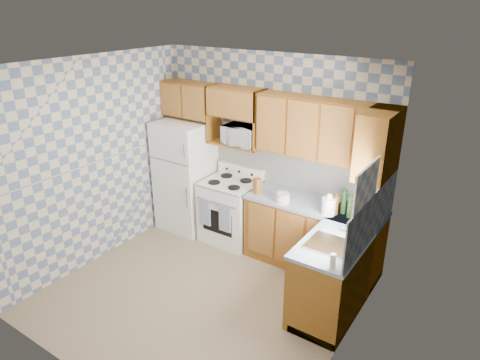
# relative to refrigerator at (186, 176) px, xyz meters

# --- Properties ---
(floor) EXTENTS (3.40, 3.40, 0.00)m
(floor) POSITION_rel_refrigerator_xyz_m (1.27, -1.25, -0.84)
(floor) COLOR #7D664C
(floor) RESTS_ON ground
(back_wall) EXTENTS (3.40, 0.02, 2.70)m
(back_wall) POSITION_rel_refrigerator_xyz_m (1.27, 0.35, 0.51)
(back_wall) COLOR slate
(back_wall) RESTS_ON ground
(right_wall) EXTENTS (0.02, 3.20, 2.70)m
(right_wall) POSITION_rel_refrigerator_xyz_m (2.97, -1.25, 0.51)
(right_wall) COLOR slate
(right_wall) RESTS_ON ground
(backsplash_back) EXTENTS (2.60, 0.02, 0.56)m
(backsplash_back) POSITION_rel_refrigerator_xyz_m (1.68, 0.34, 0.36)
(backsplash_back) COLOR white
(backsplash_back) RESTS_ON back_wall
(backsplash_right) EXTENTS (0.02, 1.60, 0.56)m
(backsplash_right) POSITION_rel_refrigerator_xyz_m (2.96, -0.45, 0.36)
(backsplash_right) COLOR white
(backsplash_right) RESTS_ON right_wall
(refrigerator) EXTENTS (0.75, 0.70, 1.68)m
(refrigerator) POSITION_rel_refrigerator_xyz_m (0.00, 0.00, 0.00)
(refrigerator) COLOR white
(refrigerator) RESTS_ON floor
(stove_body) EXTENTS (0.76, 0.65, 0.90)m
(stove_body) POSITION_rel_refrigerator_xyz_m (0.80, 0.03, -0.39)
(stove_body) COLOR white
(stove_body) RESTS_ON floor
(cooktop) EXTENTS (0.76, 0.65, 0.02)m
(cooktop) POSITION_rel_refrigerator_xyz_m (0.80, 0.03, 0.07)
(cooktop) COLOR silver
(cooktop) RESTS_ON stove_body
(backguard) EXTENTS (0.76, 0.08, 0.17)m
(backguard) POSITION_rel_refrigerator_xyz_m (0.80, 0.30, 0.16)
(backguard) COLOR white
(backguard) RESTS_ON cooktop
(dish_towel_left) EXTENTS (0.19, 0.02, 0.40)m
(dish_towel_left) POSITION_rel_refrigerator_xyz_m (0.60, -0.32, -0.31)
(dish_towel_left) COLOR navy
(dish_towel_left) RESTS_ON stove_body
(dish_towel_right) EXTENTS (0.19, 0.02, 0.40)m
(dish_towel_right) POSITION_rel_refrigerator_xyz_m (0.95, -0.32, -0.31)
(dish_towel_right) COLOR navy
(dish_towel_right) RESTS_ON stove_body
(base_cabinets_back) EXTENTS (1.75, 0.60, 0.88)m
(base_cabinets_back) POSITION_rel_refrigerator_xyz_m (2.10, 0.05, -0.40)
(base_cabinets_back) COLOR brown
(base_cabinets_back) RESTS_ON floor
(base_cabinets_right) EXTENTS (0.60, 1.60, 0.88)m
(base_cabinets_right) POSITION_rel_refrigerator_xyz_m (2.67, -0.45, -0.40)
(base_cabinets_right) COLOR brown
(base_cabinets_right) RESTS_ON floor
(countertop_back) EXTENTS (1.77, 0.63, 0.04)m
(countertop_back) POSITION_rel_refrigerator_xyz_m (2.10, 0.05, 0.06)
(countertop_back) COLOR gray
(countertop_back) RESTS_ON base_cabinets_back
(countertop_right) EXTENTS (0.63, 1.60, 0.04)m
(countertop_right) POSITION_rel_refrigerator_xyz_m (2.67, -0.45, 0.06)
(countertop_right) COLOR gray
(countertop_right) RESTS_ON base_cabinets_right
(upper_cabinets_back) EXTENTS (1.75, 0.33, 0.74)m
(upper_cabinets_back) POSITION_rel_refrigerator_xyz_m (2.10, 0.19, 1.01)
(upper_cabinets_back) COLOR brown
(upper_cabinets_back) RESTS_ON back_wall
(upper_cabinets_fridge) EXTENTS (0.82, 0.33, 0.50)m
(upper_cabinets_fridge) POSITION_rel_refrigerator_xyz_m (-0.02, 0.19, 1.13)
(upper_cabinets_fridge) COLOR brown
(upper_cabinets_fridge) RESTS_ON back_wall
(upper_cabinets_right) EXTENTS (0.33, 0.70, 0.74)m
(upper_cabinets_right) POSITION_rel_refrigerator_xyz_m (2.81, 0.00, 1.01)
(upper_cabinets_right) COLOR brown
(upper_cabinets_right) RESTS_ON right_wall
(microwave_shelf) EXTENTS (0.80, 0.33, 0.03)m
(microwave_shelf) POSITION_rel_refrigerator_xyz_m (0.80, 0.19, 0.60)
(microwave_shelf) COLOR brown
(microwave_shelf) RESTS_ON back_wall
(microwave) EXTENTS (0.49, 0.34, 0.27)m
(microwave) POSITION_rel_refrigerator_xyz_m (0.90, 0.17, 0.74)
(microwave) COLOR white
(microwave) RESTS_ON microwave_shelf
(sink) EXTENTS (0.48, 0.40, 0.03)m
(sink) POSITION_rel_refrigerator_xyz_m (2.67, -0.80, 0.09)
(sink) COLOR #B7B7BC
(sink) RESTS_ON countertop_right
(window) EXTENTS (0.02, 0.66, 0.86)m
(window) POSITION_rel_refrigerator_xyz_m (2.96, -0.80, 0.61)
(window) COLOR white
(window) RESTS_ON right_wall
(bottle_0) EXTENTS (0.07, 0.07, 0.30)m
(bottle_0) POSITION_rel_refrigerator_xyz_m (2.49, -0.01, 0.23)
(bottle_0) COLOR black
(bottle_0) RESTS_ON countertop_back
(bottle_1) EXTENTS (0.07, 0.07, 0.28)m
(bottle_1) POSITION_rel_refrigerator_xyz_m (2.59, -0.07, 0.22)
(bottle_1) COLOR black
(bottle_1) RESTS_ON countertop_back
(bottle_2) EXTENTS (0.07, 0.07, 0.26)m
(bottle_2) POSITION_rel_refrigerator_xyz_m (2.64, 0.03, 0.21)
(bottle_2) COLOR #592E0A
(bottle_2) RESTS_ON countertop_back
(bottle_3) EXTENTS (0.07, 0.07, 0.24)m
(bottle_3) POSITION_rel_refrigerator_xyz_m (2.42, -0.09, 0.20)
(bottle_3) COLOR #592E0A
(bottle_3) RESTS_ON countertop_back
(knife_block) EXTENTS (0.12, 0.12, 0.21)m
(knife_block) POSITION_rel_refrigerator_xyz_m (1.32, -0.09, 0.18)
(knife_block) COLOR brown
(knife_block) RESTS_ON countertop_back
(electric_kettle) EXTENTS (0.17, 0.17, 0.21)m
(electric_kettle) POSITION_rel_refrigerator_xyz_m (2.36, -0.14, 0.19)
(electric_kettle) COLOR white
(electric_kettle) RESTS_ON countertop_back
(food_containers) EXTENTS (0.19, 0.19, 0.12)m
(food_containers) POSITION_rel_refrigerator_xyz_m (1.74, -0.15, 0.14)
(food_containers) COLOR silver
(food_containers) RESTS_ON countertop_back
(soap_bottle) EXTENTS (0.06, 0.06, 0.17)m
(soap_bottle) POSITION_rel_refrigerator_xyz_m (2.85, -1.20, 0.17)
(soap_bottle) COLOR silver
(soap_bottle) RESTS_ON countertop_right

